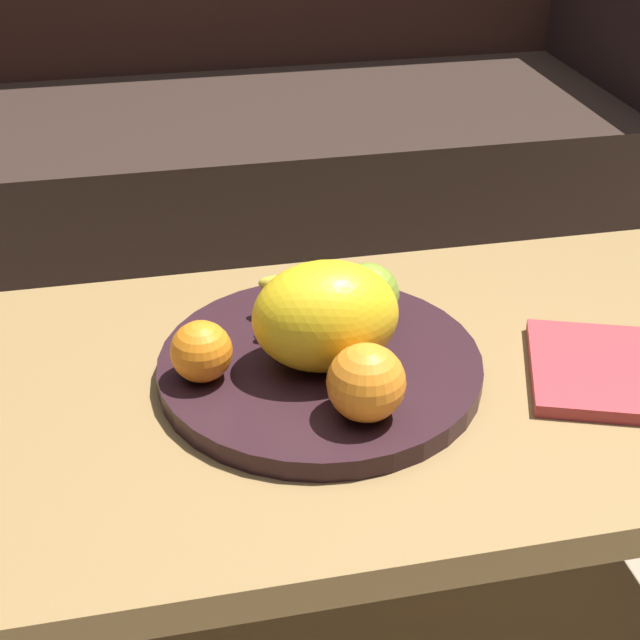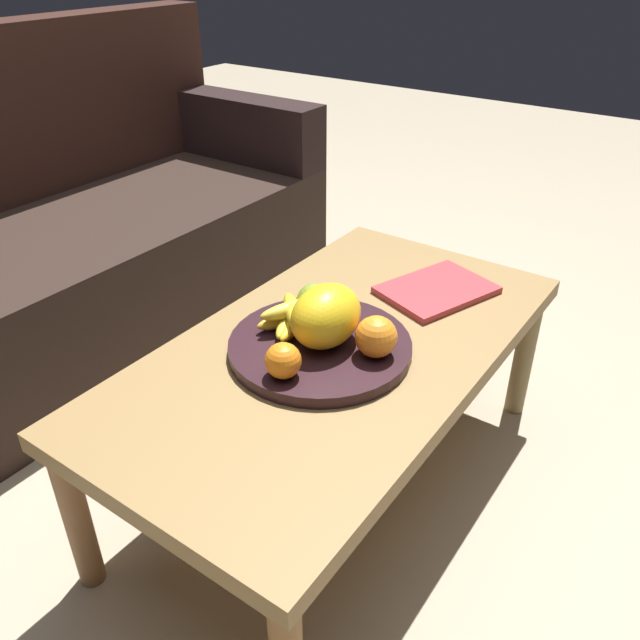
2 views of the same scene
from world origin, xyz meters
name	(u,v)px [view 2 (image 2 of 2)]	position (x,y,z in m)	size (l,w,h in m)	color
ground_plane	(335,480)	(0.00, 0.00, 0.00)	(8.00, 8.00, 0.00)	tan
coffee_table	(337,361)	(0.00, 0.00, 0.35)	(1.08, 0.58, 0.39)	olive
couch	(53,250)	(0.04, 1.04, 0.30)	(1.70, 0.70, 0.90)	black
fruit_bowl	(320,347)	(-0.04, 0.01, 0.40)	(0.37, 0.37, 0.03)	black
melon_large_front	(327,316)	(-0.04, 0.00, 0.48)	(0.16, 0.12, 0.12)	yellow
orange_front	(376,337)	(-0.02, -0.10, 0.46)	(0.08, 0.08, 0.08)	orange
orange_left	(282,360)	(-0.18, 0.00, 0.45)	(0.07, 0.07, 0.07)	orange
apple_front	(314,301)	(0.03, 0.08, 0.45)	(0.08, 0.08, 0.08)	olive
banana_bunch	(293,316)	(-0.03, 0.09, 0.44)	(0.16, 0.13, 0.06)	gold
magazine	(437,290)	(0.31, -0.07, 0.40)	(0.25, 0.18, 0.02)	#AF363C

